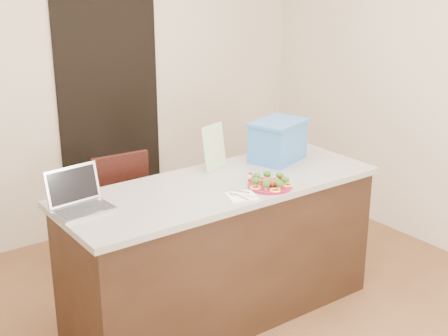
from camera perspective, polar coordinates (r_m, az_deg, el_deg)
ground at (r=4.11m, az=1.86°, el=-14.53°), size 4.00×4.00×0.00m
room_shell at (r=3.49m, az=2.15°, el=8.26°), size 4.00×4.00×4.00m
doorway at (r=5.33m, az=-10.36°, el=4.90°), size 0.90×0.02×2.00m
island at (r=4.05m, az=-0.25°, el=-7.49°), size 2.06×0.76×0.92m
plate at (r=3.81m, az=4.21°, el=-1.62°), size 0.27×0.27×0.02m
meatballs at (r=3.81m, az=4.22°, el=-1.24°), size 0.11×0.11×0.04m
broccoli at (r=3.80m, az=4.22°, el=-1.01°), size 0.23×0.23×0.04m
pepper_rings at (r=3.81m, az=4.21°, el=-1.48°), size 0.26×0.27×0.01m
napkin at (r=3.66m, az=1.65°, el=-2.58°), size 0.21×0.21×0.01m
fork at (r=3.65m, az=1.30°, el=-2.51°), size 0.03×0.16×0.00m
knife at (r=3.66m, az=2.18°, el=-2.46°), size 0.07×0.19×0.01m
yogurt_bottle at (r=3.87m, az=2.41°, el=-1.00°), size 0.03×0.03×0.07m
laptop at (r=3.57m, az=-13.23°, el=-2.67°), size 0.34×0.28×0.23m
leaflet at (r=4.09m, az=-0.91°, el=1.93°), size 0.21×0.11×0.30m
blue_box at (r=4.28m, az=4.95°, el=2.53°), size 0.45×0.39×0.28m
chair at (r=4.48m, az=-8.63°, el=-4.03°), size 0.44×0.44×0.94m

